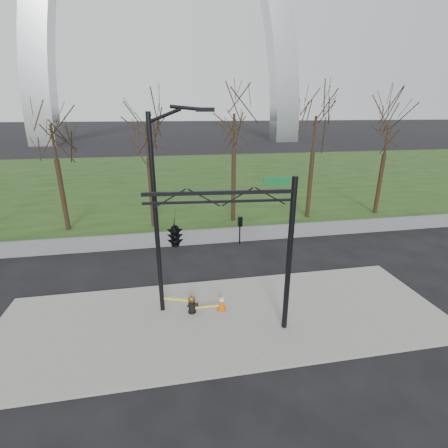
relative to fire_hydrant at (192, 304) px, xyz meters
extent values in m
plane|color=black|center=(1.29, -0.55, -0.48)|extent=(500.00, 500.00, 0.00)
cube|color=gray|center=(1.29, -0.55, -0.43)|extent=(18.00, 6.00, 0.10)
cube|color=#1F3915|center=(1.29, 29.45, -0.45)|extent=(120.00, 40.00, 0.06)
cube|color=#59595B|center=(1.29, 7.45, -0.03)|extent=(60.00, 0.30, 0.90)
cylinder|color=black|center=(-0.01, 0.00, -0.35)|extent=(0.33, 0.33, 0.06)
cylinder|color=black|center=(-0.01, 0.00, -0.08)|extent=(0.25, 0.25, 0.59)
cylinder|color=black|center=(0.19, -0.01, -0.04)|extent=(0.20, 0.16, 0.16)
cylinder|color=black|center=(-0.16, 0.01, -0.06)|extent=(0.10, 0.10, 0.10)
cylinder|color=brown|center=(-0.01, 0.00, 0.23)|extent=(0.29, 0.29, 0.06)
ellipsoid|color=brown|center=(-0.01, 0.00, 0.29)|extent=(0.27, 0.27, 0.21)
cylinder|color=brown|center=(-0.01, 0.00, 0.40)|extent=(0.06, 0.06, 0.08)
cube|color=#D9520B|center=(1.23, -0.03, -0.36)|extent=(0.46, 0.46, 0.04)
cone|color=#D9520B|center=(1.23, -0.03, -0.01)|extent=(0.28, 0.28, 0.65)
cylinder|color=white|center=(1.23, -0.03, 0.11)|extent=(0.21, 0.21, 0.10)
cylinder|color=black|center=(-1.22, 0.43, 3.52)|extent=(0.18, 0.18, 8.00)
cylinder|color=black|center=(-0.70, 0.24, 7.37)|extent=(1.23, 0.54, 0.56)
cylinder|color=black|center=(0.10, -0.05, 7.62)|extent=(1.18, 0.52, 0.22)
cube|color=black|center=(0.66, -0.25, 7.57)|extent=(0.64, 0.41, 0.14)
cylinder|color=black|center=(3.42, -1.58, 2.52)|extent=(0.20, 0.20, 6.00)
cube|color=black|center=(0.93, -1.36, 5.02)|extent=(4.99, 0.55, 0.12)
cube|color=black|center=(0.93, -1.36, 4.72)|extent=(4.99, 0.51, 0.08)
cube|color=#0C5926|center=(2.83, -1.53, 5.37)|extent=(0.90, 0.12, 0.25)
imported|color=black|center=(1.63, -1.42, 3.67)|extent=(0.18, 0.21, 1.00)
imported|color=black|center=(-0.56, -1.23, 3.67)|extent=(0.74, 2.52, 1.00)
cube|color=yellow|center=(-0.62, 0.21, 0.16)|extent=(1.21, 0.43, 0.08)
cube|color=yellow|center=(0.61, -0.01, -0.18)|extent=(1.24, 0.03, 0.08)
camera|label=1|loc=(-0.74, -11.42, 7.57)|focal=25.78mm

